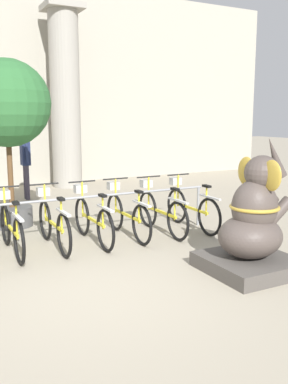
{
  "coord_description": "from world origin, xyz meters",
  "views": [
    {
      "loc": [
        -1.7,
        -4.68,
        2.07
      ],
      "look_at": [
        1.09,
        0.69,
        1.0
      ],
      "focal_mm": 40.0,
      "sensor_mm": 36.0,
      "label": 1
    }
  ],
  "objects_px": {
    "bicycle_4": "(53,223)",
    "bicycle_6": "(127,214)",
    "bicycle_7": "(161,211)",
    "potted_tree": "(7,109)",
    "person_pedestrian": "(25,157)",
    "bicycle_5": "(92,219)",
    "bicycle_8": "(191,207)",
    "elephant_statue": "(253,227)",
    "bicycle_3": "(11,228)"
  },
  "relations": [
    {
      "from": "bicycle_3",
      "to": "bicycle_6",
      "type": "distance_m",
      "value": 1.95
    },
    {
      "from": "bicycle_5",
      "to": "potted_tree",
      "type": "xyz_separation_m",
      "value": [
        -0.97,
        1.71,
        1.8
      ]
    },
    {
      "from": "bicycle_6",
      "to": "bicycle_8",
      "type": "xyz_separation_m",
      "value": [
        1.3,
        -0.05,
        0.0
      ]
    },
    {
      "from": "bicycle_8",
      "to": "bicycle_5",
      "type": "bearing_deg",
      "value": 179.83
    },
    {
      "from": "bicycle_3",
      "to": "person_pedestrian",
      "type": "relative_size",
      "value": 0.99
    },
    {
      "from": "bicycle_4",
      "to": "potted_tree",
      "type": "distance_m",
      "value": 2.49
    },
    {
      "from": "bicycle_3",
      "to": "bicycle_8",
      "type": "height_order",
      "value": "same"
    },
    {
      "from": "elephant_statue",
      "to": "person_pedestrian",
      "type": "relative_size",
      "value": 1.04
    },
    {
      "from": "bicycle_7",
      "to": "person_pedestrian",
      "type": "distance_m",
      "value": 4.61
    },
    {
      "from": "bicycle_7",
      "to": "bicycle_5",
      "type": "bearing_deg",
      "value": 179.62
    },
    {
      "from": "bicycle_5",
      "to": "bicycle_4",
      "type": "bearing_deg",
      "value": 177.77
    },
    {
      "from": "bicycle_8",
      "to": "elephant_statue",
      "type": "bearing_deg",
      "value": -102.76
    },
    {
      "from": "bicycle_4",
      "to": "person_pedestrian",
      "type": "xyz_separation_m",
      "value": [
        0.52,
        4.29,
        0.67
      ]
    },
    {
      "from": "bicycle_8",
      "to": "person_pedestrian",
      "type": "xyz_separation_m",
      "value": [
        -2.08,
        4.33,
        0.67
      ]
    },
    {
      "from": "bicycle_5",
      "to": "person_pedestrian",
      "type": "xyz_separation_m",
      "value": [
        -0.13,
        4.32,
        0.67
      ]
    },
    {
      "from": "bicycle_5",
      "to": "bicycle_3",
      "type": "bearing_deg",
      "value": 178.78
    },
    {
      "from": "bicycle_8",
      "to": "potted_tree",
      "type": "distance_m",
      "value": 3.84
    },
    {
      "from": "person_pedestrian",
      "to": "bicycle_5",
      "type": "bearing_deg",
      "value": -88.31
    },
    {
      "from": "bicycle_7",
      "to": "potted_tree",
      "type": "bearing_deg",
      "value": 142.94
    },
    {
      "from": "bicycle_4",
      "to": "bicycle_6",
      "type": "relative_size",
      "value": 1.0
    },
    {
      "from": "bicycle_6",
      "to": "elephant_statue",
      "type": "xyz_separation_m",
      "value": [
        0.79,
        -2.3,
        0.22
      ]
    },
    {
      "from": "elephant_statue",
      "to": "bicycle_3",
      "type": "bearing_deg",
      "value": 140.25
    },
    {
      "from": "bicycle_6",
      "to": "bicycle_8",
      "type": "height_order",
      "value": "same"
    },
    {
      "from": "bicycle_5",
      "to": "bicycle_7",
      "type": "bearing_deg",
      "value": -0.38
    },
    {
      "from": "bicycle_4",
      "to": "bicycle_7",
      "type": "xyz_separation_m",
      "value": [
        1.95,
        -0.03,
        0.0
      ]
    },
    {
      "from": "bicycle_6",
      "to": "bicycle_7",
      "type": "distance_m",
      "value": 0.65
    },
    {
      "from": "person_pedestrian",
      "to": "bicycle_4",
      "type": "bearing_deg",
      "value": -96.94
    },
    {
      "from": "bicycle_3",
      "to": "bicycle_7",
      "type": "xyz_separation_m",
      "value": [
        2.6,
        -0.04,
        0.0
      ]
    },
    {
      "from": "person_pedestrian",
      "to": "potted_tree",
      "type": "xyz_separation_m",
      "value": [
        -0.84,
        -2.61,
        1.13
      ]
    },
    {
      "from": "bicycle_3",
      "to": "bicycle_8",
      "type": "distance_m",
      "value": 3.25
    },
    {
      "from": "bicycle_3",
      "to": "bicycle_5",
      "type": "distance_m",
      "value": 1.3
    },
    {
      "from": "elephant_statue",
      "to": "bicycle_4",
      "type": "bearing_deg",
      "value": 132.56
    },
    {
      "from": "bicycle_5",
      "to": "potted_tree",
      "type": "relative_size",
      "value": 0.56
    },
    {
      "from": "person_pedestrian",
      "to": "bicycle_3",
      "type": "bearing_deg",
      "value": -105.29
    },
    {
      "from": "bicycle_8",
      "to": "elephant_statue",
      "type": "xyz_separation_m",
      "value": [
        -0.51,
        -2.25,
        0.22
      ]
    },
    {
      "from": "bicycle_8",
      "to": "potted_tree",
      "type": "relative_size",
      "value": 0.56
    },
    {
      "from": "elephant_statue",
      "to": "person_pedestrian",
      "type": "distance_m",
      "value": 6.77
    },
    {
      "from": "bicycle_5",
      "to": "person_pedestrian",
      "type": "distance_m",
      "value": 4.37
    },
    {
      "from": "bicycle_3",
      "to": "bicycle_5",
      "type": "bearing_deg",
      "value": -1.22
    },
    {
      "from": "bicycle_7",
      "to": "bicycle_8",
      "type": "distance_m",
      "value": 0.65
    },
    {
      "from": "bicycle_3",
      "to": "person_pedestrian",
      "type": "height_order",
      "value": "person_pedestrian"
    },
    {
      "from": "bicycle_4",
      "to": "person_pedestrian",
      "type": "relative_size",
      "value": 0.99
    },
    {
      "from": "bicycle_5",
      "to": "potted_tree",
      "type": "distance_m",
      "value": 2.67
    },
    {
      "from": "bicycle_4",
      "to": "bicycle_6",
      "type": "distance_m",
      "value": 1.3
    },
    {
      "from": "bicycle_8",
      "to": "person_pedestrian",
      "type": "height_order",
      "value": "person_pedestrian"
    },
    {
      "from": "bicycle_7",
      "to": "bicycle_8",
      "type": "xyz_separation_m",
      "value": [
        0.65,
        0.0,
        0.0
      ]
    },
    {
      "from": "bicycle_4",
      "to": "potted_tree",
      "type": "relative_size",
      "value": 0.56
    },
    {
      "from": "bicycle_8",
      "to": "bicycle_6",
      "type": "bearing_deg",
      "value": 177.68
    },
    {
      "from": "bicycle_7",
      "to": "elephant_statue",
      "type": "distance_m",
      "value": 2.26
    },
    {
      "from": "bicycle_3",
      "to": "bicycle_5",
      "type": "relative_size",
      "value": 1.0
    }
  ]
}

